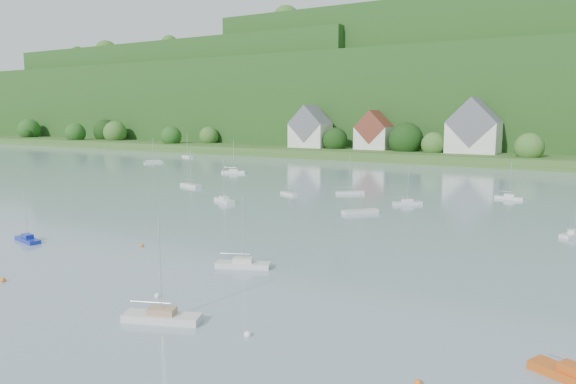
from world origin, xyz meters
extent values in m
cube|color=#2F541F|center=(0.00, 200.00, 1.50)|extent=(600.00, 60.00, 3.00)
cube|color=#183B13|center=(0.00, 275.00, 20.00)|extent=(620.00, 160.00, 40.00)
cube|color=#183B13|center=(-150.00, 260.00, 24.00)|extent=(200.00, 120.00, 52.00)
cube|color=#183B13|center=(10.00, 270.00, 28.00)|extent=(240.00, 130.00, 60.00)
sphere|color=#2C5820|center=(-162.23, 187.01, 6.64)|extent=(11.19, 11.19, 11.19)
sphere|color=#2C5820|center=(-108.08, 191.48, 5.80)|extent=(8.61, 8.61, 8.61)
sphere|color=#1C4D17|center=(-119.76, 180.47, 5.94)|extent=(9.03, 9.03, 9.03)
sphere|color=#2C5820|center=(-6.80, 183.88, 5.66)|extent=(8.19, 8.19, 8.19)
sphere|color=#2C5820|center=(-51.96, 186.07, 5.11)|extent=(6.49, 6.49, 6.49)
sphere|color=#1C4D17|center=(-229.67, 187.03, 6.88)|extent=(11.94, 11.94, 11.94)
sphere|color=#2C5820|center=(22.99, 179.93, 5.84)|extent=(8.73, 8.73, 8.73)
sphere|color=black|center=(-43.87, 185.86, 6.03)|extent=(9.32, 9.32, 9.32)
sphere|color=black|center=(-170.45, 193.35, 6.09)|extent=(9.50, 9.50, 9.50)
sphere|color=black|center=(-174.62, 191.87, 6.87)|extent=(11.91, 11.91, 11.91)
sphere|color=#1C4D17|center=(-182.02, 179.81, 6.22)|extent=(9.91, 9.91, 9.91)
sphere|color=black|center=(-227.09, 184.20, 5.00)|extent=(6.16, 6.16, 6.16)
sphere|color=black|center=(-17.00, 186.36, 6.87)|extent=(11.92, 11.92, 11.92)
sphere|color=#2C5820|center=(-119.71, 228.54, 51.84)|extent=(10.52, 10.52, 10.52)
sphere|color=#2C5820|center=(-223.02, 236.35, 52.41)|extent=(13.75, 13.75, 13.75)
sphere|color=#1C4D17|center=(-84.27, 263.14, 51.80)|extent=(10.29, 10.29, 10.29)
sphere|color=black|center=(-190.36, 258.01, 51.80)|extent=(10.31, 10.31, 10.31)
sphere|color=black|center=(-175.19, 233.35, 51.42)|extent=(8.14, 8.14, 8.14)
sphere|color=#2C5820|center=(-177.57, 262.59, 51.25)|extent=(7.15, 7.15, 7.15)
sphere|color=black|center=(-243.68, 258.03, 52.04)|extent=(11.66, 11.66, 11.66)
sphere|color=black|center=(-68.16, 251.39, 51.26)|extent=(7.18, 7.18, 7.18)
sphere|color=#2C5820|center=(-157.98, 221.69, 51.56)|extent=(8.89, 8.89, 8.89)
sphere|color=#1C4D17|center=(-234.52, 225.00, 51.36)|extent=(7.77, 7.77, 7.77)
sphere|color=black|center=(-193.31, 253.95, 51.74)|extent=(9.97, 9.97, 9.97)
sphere|color=#2C5820|center=(-39.93, 242.18, 59.43)|extent=(8.18, 8.18, 8.18)
sphere|color=#1C4D17|center=(1.11, 279.65, 60.23)|extent=(12.73, 12.73, 12.73)
sphere|color=#2C5820|center=(-47.14, 274.29, 59.24)|extent=(7.07, 7.07, 7.07)
sphere|color=black|center=(-3.47, 243.31, 59.44)|extent=(8.21, 8.21, 8.21)
sphere|color=#2C5820|center=(-22.82, 267.10, 60.14)|extent=(12.24, 12.24, 12.24)
sphere|color=#2C5820|center=(-95.50, 235.90, 60.39)|extent=(13.65, 13.65, 13.65)
sphere|color=#1C4D17|center=(-39.98, 262.14, 42.10)|extent=(12.01, 12.01, 12.01)
sphere|color=black|center=(-3.70, 272.21, 42.75)|extent=(15.72, 15.72, 15.72)
sphere|color=#1C4D17|center=(10.88, 267.92, 41.84)|extent=(10.54, 10.54, 10.54)
sphere|color=#1C4D17|center=(-193.30, 298.62, 41.43)|extent=(8.18, 8.18, 8.18)
sphere|color=black|center=(-175.91, 289.59, 41.53)|extent=(8.74, 8.74, 8.74)
sphere|color=black|center=(-191.77, 268.51, 42.69)|extent=(15.38, 15.38, 15.38)
cube|color=beige|center=(-55.00, 187.00, 7.50)|extent=(14.00, 10.00, 9.00)
cube|color=slate|center=(-55.00, 187.00, 12.00)|extent=(14.00, 10.40, 14.00)
cube|color=beige|center=(-30.00, 189.00, 7.00)|extent=(12.00, 9.00, 8.00)
cube|color=brown|center=(-30.00, 189.00, 11.00)|extent=(12.00, 9.36, 12.00)
cube|color=beige|center=(5.00, 188.00, 8.00)|extent=(16.00, 11.00, 10.00)
cube|color=slate|center=(5.00, 188.00, 13.00)|extent=(16.00, 11.44, 16.00)
cube|color=#142699|center=(-16.70, 44.65, 0.24)|extent=(5.04, 2.36, 0.49)
cube|color=#142699|center=(-16.70, 44.65, 0.74)|extent=(1.86, 1.29, 0.50)
cylinder|color=silver|center=(-16.70, 44.65, 3.53)|extent=(0.10, 0.10, 6.08)
cylinder|color=silver|center=(-17.41, 44.80, 1.39)|extent=(2.63, 0.64, 0.08)
cube|color=silver|center=(16.48, 33.93, 0.30)|extent=(6.24, 3.79, 0.60)
cube|color=tan|center=(16.48, 33.93, 0.85)|extent=(2.40, 1.88, 0.50)
cylinder|color=silver|center=(16.48, 33.93, 4.38)|extent=(0.10, 0.10, 7.55)
cylinder|color=silver|center=(15.64, 33.60, 1.50)|extent=(3.12, 1.29, 0.08)
cube|color=silver|center=(13.12, 49.21, 0.28)|extent=(5.82, 3.72, 0.57)
cube|color=silver|center=(13.12, 49.21, 0.82)|extent=(2.26, 1.81, 0.50)
cylinder|color=silver|center=(13.12, 49.21, 4.10)|extent=(0.10, 0.10, 7.07)
cylinder|color=silver|center=(12.34, 48.87, 1.47)|extent=(2.88, 1.32, 0.08)
cylinder|color=silver|center=(43.76, 39.98, 1.45)|extent=(2.80, 1.32, 0.08)
sphere|color=orange|center=(-3.70, 33.50, 0.00)|extent=(0.50, 0.50, 0.50)
sphere|color=white|center=(12.10, 37.87, 0.00)|extent=(0.50, 0.50, 0.50)
sphere|color=orange|center=(-2.60, 50.22, 0.00)|extent=(0.48, 0.48, 0.48)
sphere|color=white|center=(23.75, 35.05, 0.00)|extent=(0.50, 0.50, 0.50)
cube|color=silver|center=(10.97, 84.21, 0.30)|extent=(5.09, 5.61, 0.59)
cylinder|color=silver|center=(10.97, 84.21, 4.30)|extent=(0.10, 0.10, 7.42)
cylinder|color=silver|center=(10.39, 83.53, 1.49)|extent=(2.16, 2.55, 0.08)
cube|color=silver|center=(-41.93, 121.17, 0.32)|extent=(6.68, 3.93, 0.65)
cube|color=silver|center=(-41.93, 121.17, 0.90)|extent=(2.56, 1.97, 0.50)
cylinder|color=silver|center=(-41.93, 121.17, 4.68)|extent=(0.10, 0.10, 8.06)
cylinder|color=silver|center=(-42.84, 120.83, 1.55)|extent=(3.36, 1.31, 0.08)
cube|color=silver|center=(-86.10, 135.90, 0.24)|extent=(4.03, 4.50, 0.47)
cylinder|color=silver|center=(-86.10, 135.90, 3.43)|extent=(0.10, 0.10, 5.92)
cylinder|color=silver|center=(-86.55, 135.35, 1.37)|extent=(1.71, 2.06, 0.08)
cube|color=silver|center=(41.53, 83.32, 0.23)|extent=(3.34, 4.77, 0.47)
cube|color=silver|center=(41.53, 83.32, 0.72)|extent=(1.57, 1.88, 0.50)
cylinder|color=silver|center=(41.53, 83.32, 3.40)|extent=(0.10, 0.10, 5.86)
cylinder|color=silver|center=(41.21, 82.70, 1.37)|extent=(1.27, 2.32, 0.08)
cube|color=silver|center=(-8.99, 95.25, 0.23)|extent=(4.74, 3.22, 0.46)
cylinder|color=silver|center=(-8.99, 95.25, 3.37)|extent=(0.10, 0.10, 5.81)
cylinder|color=silver|center=(-9.61, 95.56, 1.36)|extent=(2.33, 1.20, 0.08)
cube|color=silver|center=(0.67, 102.55, 0.28)|extent=(5.31, 4.74, 0.56)
cylinder|color=silver|center=(0.67, 102.55, 4.05)|extent=(0.10, 0.10, 6.98)
cylinder|color=silver|center=(0.02, 102.02, 1.46)|extent=(2.43, 2.00, 0.08)
cube|color=silver|center=(14.65, 96.26, 0.26)|extent=(4.80, 4.45, 0.51)
cube|color=silver|center=(14.65, 96.26, 0.76)|extent=(2.01, 1.94, 0.50)
cylinder|color=silver|center=(14.65, 96.26, 3.72)|extent=(0.10, 0.10, 6.41)
cylinder|color=silver|center=(14.07, 95.75, 1.41)|extent=(2.18, 1.91, 0.08)
cube|color=silver|center=(-81.53, 131.28, 0.30)|extent=(4.57, 5.89, 0.59)
cylinder|color=silver|center=(-81.53, 131.28, 4.29)|extent=(0.10, 0.10, 7.40)
cylinder|color=silver|center=(-82.00, 130.53, 1.49)|extent=(1.81, 2.79, 0.08)
cube|color=silver|center=(-33.48, 94.34, 0.31)|extent=(6.35, 3.34, 0.61)
cylinder|color=silver|center=(-33.48, 94.34, 4.43)|extent=(0.10, 0.10, 7.64)
cylinder|color=silver|center=(-34.36, 94.59, 1.51)|extent=(3.25, 1.01, 0.08)
cube|color=silver|center=(-14.56, 81.72, 0.29)|extent=(5.94, 4.20, 0.59)
cube|color=silver|center=(-14.56, 81.72, 0.84)|extent=(2.35, 1.98, 0.50)
cylinder|color=silver|center=(-14.56, 81.72, 4.24)|extent=(0.10, 0.10, 7.32)
cylinder|color=silver|center=(-15.33, 82.14, 1.49)|extent=(2.88, 1.59, 0.08)
cube|color=silver|center=(28.96, 111.90, 0.26)|extent=(5.36, 2.30, 0.52)
cube|color=silver|center=(28.96, 111.90, 0.77)|extent=(1.96, 1.31, 0.50)
cylinder|color=silver|center=(28.96, 111.90, 3.76)|extent=(0.10, 0.10, 6.48)
cylinder|color=silver|center=(28.20, 112.03, 1.42)|extent=(2.83, 0.56, 0.08)
cube|color=silver|center=(-87.94, 154.69, 0.32)|extent=(6.49, 4.22, 0.63)
cylinder|color=silver|center=(-87.94, 154.69, 4.58)|extent=(0.10, 0.10, 7.90)
cylinder|color=silver|center=(-88.80, 155.08, 1.53)|extent=(3.20, 1.50, 0.08)
camera|label=1|loc=(45.62, 4.58, 15.94)|focal=34.05mm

